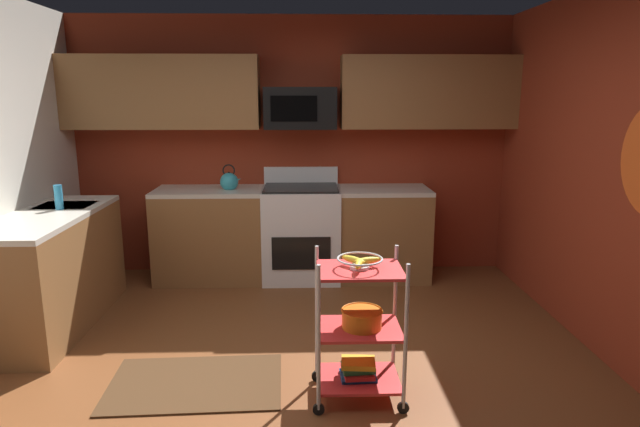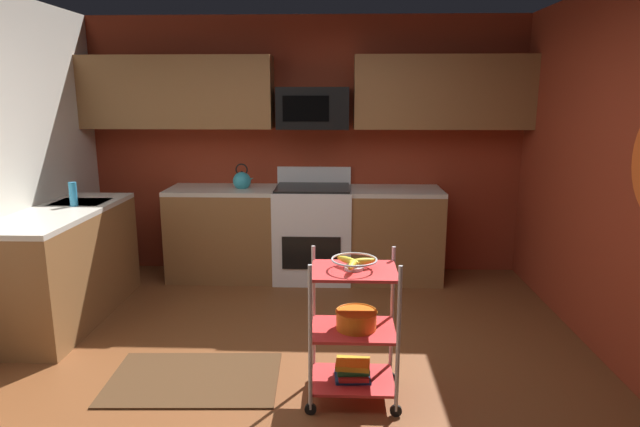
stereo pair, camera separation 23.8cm
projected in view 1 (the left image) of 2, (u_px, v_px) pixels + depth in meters
The scene contains 13 objects.
floor at pixel (288, 387), 3.50m from camera, with size 4.40×4.80×0.04m, color brown.
wall_back at pixel (293, 147), 5.59m from camera, with size 4.52×0.06×2.60m, color maroon.
counter_run at pixel (215, 245), 5.02m from camera, with size 3.56×2.21×0.92m.
oven_range at pixel (301, 232), 5.45m from camera, with size 0.76×0.65×1.10m.
upper_cabinets at pixel (290, 92), 5.28m from camera, with size 4.40×0.33×0.70m.
microwave at pixel (300, 108), 5.29m from camera, with size 0.70×0.39×0.40m.
rolling_cart at pixel (359, 328), 3.26m from camera, with size 0.57×0.40×0.91m.
fruit_bowl at pixel (360, 261), 3.17m from camera, with size 0.27×0.27×0.07m.
mixing_bowl_large at pixel (362, 318), 3.25m from camera, with size 0.25×0.25×0.11m.
book_stack at pixel (358, 369), 3.32m from camera, with size 0.22×0.20×0.11m.
kettle at pixel (229, 181), 5.32m from camera, with size 0.21×0.18×0.26m.
dish_soap_bottle at pixel (59, 197), 4.36m from camera, with size 0.06×0.06×0.20m, color #2D8CBF.
floor_rug at pixel (196, 383), 3.50m from camera, with size 1.10×0.70×0.01m, color #472D19.
Camera 1 is at (0.11, -3.19, 1.83)m, focal length 30.43 mm.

